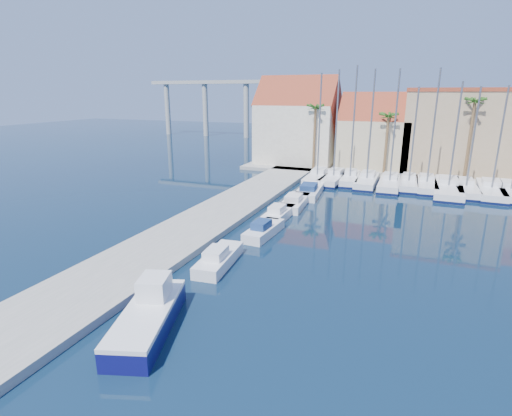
# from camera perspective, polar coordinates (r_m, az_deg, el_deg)

# --- Properties ---
(ground) EXTENTS (260.00, 260.00, 0.00)m
(ground) POSITION_cam_1_polar(r_m,az_deg,el_deg) (20.59, -5.04, -17.42)
(ground) COLOR black
(ground) RESTS_ON ground
(quay_west) EXTENTS (6.00, 77.00, 0.50)m
(quay_west) POSITION_cam_1_polar(r_m,az_deg,el_deg) (35.16, -8.20, -2.45)
(quay_west) COLOR gray
(quay_west) RESTS_ON ground
(shore_north) EXTENTS (54.00, 16.00, 0.50)m
(shore_north) POSITION_cam_1_polar(r_m,az_deg,el_deg) (64.19, 23.53, 4.84)
(shore_north) COLOR gray
(shore_north) RESTS_ON ground
(fishing_boat) EXTENTS (4.12, 6.92, 2.30)m
(fishing_boat) POSITION_cam_1_polar(r_m,az_deg,el_deg) (21.14, -15.08, -14.56)
(fishing_boat) COLOR #0D0D4F
(fishing_boat) RESTS_ON ground
(motorboat_west_0) EXTENTS (2.28, 5.59, 1.40)m
(motorboat_west_0) POSITION_cam_1_polar(r_m,az_deg,el_deg) (27.48, -5.37, -7.19)
(motorboat_west_0) COLOR white
(motorboat_west_0) RESTS_ON ground
(motorboat_west_1) EXTENTS (1.95, 5.21, 1.40)m
(motorboat_west_1) POSITION_cam_1_polar(r_m,az_deg,el_deg) (32.86, 1.08, -3.14)
(motorboat_west_1) COLOR white
(motorboat_west_1) RESTS_ON ground
(motorboat_west_2) EXTENTS (1.76, 5.40, 1.40)m
(motorboat_west_2) POSITION_cam_1_polar(r_m,az_deg,el_deg) (37.33, 3.25, -0.78)
(motorboat_west_2) COLOR white
(motorboat_west_2) RESTS_ON ground
(motorboat_west_3) EXTENTS (2.51, 6.60, 1.40)m
(motorboat_west_3) POSITION_cam_1_polar(r_m,az_deg,el_deg) (41.41, 5.55, 0.88)
(motorboat_west_3) COLOR white
(motorboat_west_3) RESTS_ON ground
(motorboat_west_4) EXTENTS (3.02, 7.66, 1.40)m
(motorboat_west_4) POSITION_cam_1_polar(r_m,az_deg,el_deg) (46.48, 7.66, 2.51)
(motorboat_west_4) COLOR white
(motorboat_west_4) RESTS_ON ground
(sailboat_0) EXTENTS (2.64, 9.15, 13.70)m
(sailboat_0) POSITION_cam_1_polar(r_m,az_deg,el_deg) (53.91, 8.85, 4.47)
(sailboat_0) COLOR white
(sailboat_0) RESTS_ON ground
(sailboat_1) EXTENTS (2.84, 9.15, 14.10)m
(sailboat_1) POSITION_cam_1_polar(r_m,az_deg,el_deg) (53.76, 11.15, 4.33)
(sailboat_1) COLOR white
(sailboat_1) RESTS_ON ground
(sailboat_2) EXTENTS (2.84, 8.34, 14.55)m
(sailboat_2) POSITION_cam_1_polar(r_m,az_deg,el_deg) (53.72, 13.31, 4.23)
(sailboat_2) COLOR white
(sailboat_2) RESTS_ON ground
(sailboat_3) EXTENTS (2.47, 9.01, 14.07)m
(sailboat_3) POSITION_cam_1_polar(r_m,az_deg,el_deg) (52.95, 15.60, 3.86)
(sailboat_3) COLOR white
(sailboat_3) RESTS_ON ground
(sailboat_4) EXTENTS (2.54, 9.26, 14.01)m
(sailboat_4) POSITION_cam_1_polar(r_m,az_deg,el_deg) (52.38, 18.55, 3.48)
(sailboat_4) COLOR white
(sailboat_4) RESTS_ON ground
(sailboat_5) EXTENTS (2.33, 8.13, 12.02)m
(sailboat_5) POSITION_cam_1_polar(r_m,az_deg,el_deg) (53.04, 20.97, 3.39)
(sailboat_5) COLOR white
(sailboat_5) RESTS_ON ground
(sailboat_6) EXTENTS (2.70, 8.93, 14.07)m
(sailboat_6) POSITION_cam_1_polar(r_m,az_deg,el_deg) (53.18, 23.17, 3.20)
(sailboat_6) COLOR white
(sailboat_6) RESTS_ON ground
(sailboat_7) EXTENTS (3.47, 11.80, 12.57)m
(sailboat_7) POSITION_cam_1_polar(r_m,az_deg,el_deg) (52.41, 25.76, 2.64)
(sailboat_7) COLOR white
(sailboat_7) RESTS_ON ground
(sailboat_8) EXTENTS (2.65, 9.03, 12.06)m
(sailboat_8) POSITION_cam_1_polar(r_m,az_deg,el_deg) (52.89, 27.72, 2.54)
(sailboat_8) COLOR white
(sailboat_8) RESTS_ON ground
(sailboat_9) EXTENTS (3.17, 10.23, 12.14)m
(sailboat_9) POSITION_cam_1_polar(r_m,az_deg,el_deg) (53.45, 30.53, 2.25)
(sailboat_9) COLOR white
(sailboat_9) RESTS_ON ground
(sailboat_10) EXTENTS (2.93, 9.72, 14.40)m
(sailboat_10) POSITION_cam_1_polar(r_m,az_deg,el_deg) (53.73, 32.53, 2.06)
(sailboat_10) COLOR white
(sailboat_10) RESTS_ON ground
(building_0) EXTENTS (12.30, 9.00, 13.50)m
(building_0) POSITION_cam_1_polar(r_m,az_deg,el_deg) (64.93, 5.98, 11.80)
(building_0) COLOR beige
(building_0) RESTS_ON shore_north
(building_1) EXTENTS (10.30, 8.00, 11.00)m
(building_1) POSITION_cam_1_polar(r_m,az_deg,el_deg) (62.77, 16.68, 9.95)
(building_1) COLOR tan
(building_1) RESTS_ON shore_north
(building_2) EXTENTS (14.20, 10.20, 11.50)m
(building_2) POSITION_cam_1_polar(r_m,az_deg,el_deg) (63.59, 26.87, 9.85)
(building_2) COLOR tan
(building_2) RESTS_ON shore_north
(palm_0) EXTENTS (2.60, 2.60, 10.15)m
(palm_0) POSITION_cam_1_polar(r_m,az_deg,el_deg) (58.93, 8.50, 13.77)
(palm_0) COLOR brown
(palm_0) RESTS_ON shore_north
(palm_1) EXTENTS (2.60, 2.60, 9.15)m
(palm_1) POSITION_cam_1_polar(r_m,az_deg,el_deg) (57.42, 18.41, 12.14)
(palm_1) COLOR brown
(palm_1) RESTS_ON shore_north
(palm_2) EXTENTS (2.60, 2.60, 11.15)m
(palm_2) POSITION_cam_1_polar(r_m,az_deg,el_deg) (57.52, 28.78, 12.89)
(palm_2) COLOR brown
(palm_2) RESTS_ON shore_north
(viaduct) EXTENTS (48.00, 2.20, 14.45)m
(viaduct) POSITION_cam_1_polar(r_m,az_deg,el_deg) (108.00, -3.97, 15.53)
(viaduct) COLOR #9E9E99
(viaduct) RESTS_ON ground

